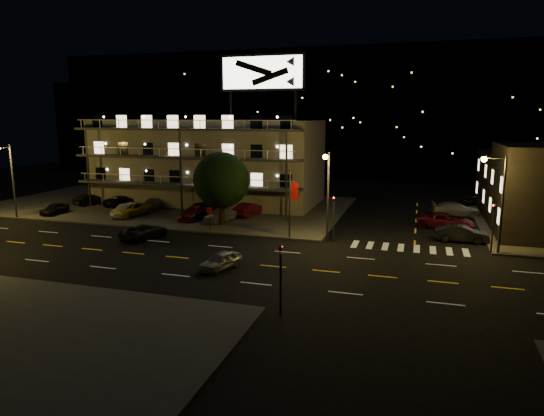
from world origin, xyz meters
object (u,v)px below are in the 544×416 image
(tree, at_px, (221,182))
(lot_car_2, at_px, (131,209))
(road_car_west, at_px, (144,231))
(side_car_0, at_px, (462,234))
(lot_car_4, at_px, (220,214))
(road_car_east, at_px, (221,261))
(lot_car_7, at_px, (154,203))

(tree, relative_size, lot_car_2, 1.44)
(road_car_west, bearing_deg, side_car_0, -153.88)
(lot_car_4, height_order, road_car_east, lot_car_4)
(lot_car_2, relative_size, side_car_0, 1.13)
(tree, xyz_separation_m, lot_car_4, (-0.72, 1.36, -3.67))
(lot_car_2, distance_m, lot_car_4, 10.67)
(road_car_west, bearing_deg, lot_car_7, -51.23)
(tree, relative_size, road_car_west, 1.55)
(tree, height_order, lot_car_4, tree)
(lot_car_4, bearing_deg, road_car_east, -52.93)
(side_car_0, xyz_separation_m, road_car_west, (-27.73, -7.17, -0.09))
(tree, relative_size, lot_car_7, 1.76)
(lot_car_7, relative_size, road_car_east, 1.16)
(lot_car_7, bearing_deg, side_car_0, 158.35)
(lot_car_2, bearing_deg, lot_car_4, 9.83)
(road_car_east, bearing_deg, lot_car_4, 132.13)
(lot_car_7, bearing_deg, tree, 139.89)
(tree, distance_m, lot_car_4, 3.98)
(lot_car_2, bearing_deg, lot_car_7, 98.42)
(tree, xyz_separation_m, road_car_west, (-4.79, -6.84, -3.89))
(lot_car_2, xyz_separation_m, lot_car_4, (10.67, 0.26, 0.02))
(lot_car_4, distance_m, road_car_west, 9.16)
(lot_car_4, bearing_deg, lot_car_7, 170.42)
(tree, height_order, road_car_east, tree)
(lot_car_2, height_order, lot_car_4, lot_car_4)
(lot_car_2, height_order, lot_car_7, lot_car_2)
(road_car_east, bearing_deg, side_car_0, 56.70)
(lot_car_2, bearing_deg, tree, 2.93)
(lot_car_4, bearing_deg, tree, -48.13)
(tree, bearing_deg, lot_car_4, 117.86)
(tree, bearing_deg, lot_car_7, 152.14)
(side_car_0, bearing_deg, tree, 90.48)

